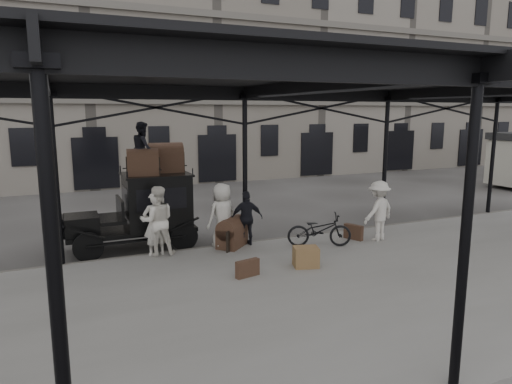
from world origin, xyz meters
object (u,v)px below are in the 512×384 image
at_px(bicycle, 319,230).
at_px(steamer_trunk_platform, 232,234).
at_px(porter_left, 155,224).
at_px(porter_official, 247,218).
at_px(taxi, 146,207).
at_px(steamer_trunk_roof_near, 143,164).

xyz_separation_m(bicycle, steamer_trunk_platform, (-2.28, 0.98, -0.13)).
bearing_deg(bicycle, porter_left, 98.41).
height_order(porter_official, steamer_trunk_platform, porter_official).
distance_m(porter_left, bicycle, 4.58).
height_order(taxi, steamer_trunk_platform, taxi).
relative_size(bicycle, steamer_trunk_platform, 1.90).
bearing_deg(steamer_trunk_roof_near, porter_official, -15.43).
bearing_deg(steamer_trunk_platform, porter_left, 134.12).
bearing_deg(porter_official, steamer_trunk_platform, 7.82).
height_order(bicycle, steamer_trunk_roof_near, steamer_trunk_roof_near).
xyz_separation_m(taxi, porter_official, (2.59, -1.40, -0.27)).
distance_m(porter_official, steamer_trunk_roof_near, 3.30).
bearing_deg(bicycle, taxi, 83.72).
distance_m(taxi, steamer_trunk_platform, 2.64).
bearing_deg(bicycle, porter_official, 84.22).
distance_m(bicycle, steamer_trunk_roof_near, 5.32).
bearing_deg(steamer_trunk_roof_near, steamer_trunk_platform, -18.97).
height_order(taxi, steamer_trunk_roof_near, steamer_trunk_roof_near).
xyz_separation_m(taxi, bicycle, (4.43, -2.36, -0.58)).
bearing_deg(taxi, steamer_trunk_roof_near, -108.07).
height_order(steamer_trunk_roof_near, steamer_trunk_platform, steamer_trunk_roof_near).
distance_m(taxi, porter_official, 2.96).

